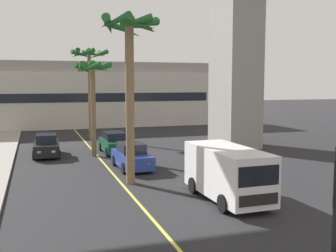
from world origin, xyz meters
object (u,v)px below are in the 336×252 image
Objects in this scene: car_queue_front at (114,143)px; palm_tree_mid_median at (130,54)px; car_queue_second at (46,146)px; delivery_van at (227,172)px; palm_tree_near_median at (93,80)px; car_queue_third at (132,157)px; palm_tree_far_median at (89,63)px.

palm_tree_mid_median reaches higher than car_queue_front.
car_queue_second is 15.89m from delivery_van.
palm_tree_mid_median is (-3.35, 4.39, 5.39)m from delivery_van.
car_queue_second is 5.81m from palm_tree_near_median.
car_queue_third is 7.03m from palm_tree_mid_median.
car_queue_second is at bearing 161.65° from palm_tree_near_median.
car_queue_second is 0.48× the size of palm_tree_mid_median.
palm_tree_near_median is at bearing 94.85° from palm_tree_mid_median.
car_queue_third is 15.43m from palm_tree_far_median.
delivery_van is at bearing -72.59° from palm_tree_near_median.
palm_tree_near_median is (-1.63, -0.87, 4.71)m from car_queue_front.
palm_tree_near_median is at bearing -95.99° from palm_tree_far_median.
delivery_van is at bearing -52.66° from palm_tree_mid_median.
car_queue_second is 1.00× the size of car_queue_third.
palm_tree_far_median reaches higher than palm_tree_near_median.
car_queue_second is at bearing 177.60° from car_queue_front.
car_queue_second is at bearing 128.54° from car_queue_third.
car_queue_front is 4.87m from car_queue_second.
car_queue_front is 5.06m from palm_tree_near_median.
palm_tree_far_median is at bearing 84.01° from palm_tree_near_median.
palm_tree_near_median is (-1.60, 4.99, 4.71)m from car_queue_third.
palm_tree_near_median is (3.24, -1.07, 4.71)m from car_queue_second.
palm_tree_mid_median is (0.73, -8.63, 1.24)m from palm_tree_near_median.
car_queue_third is at bearing 76.61° from palm_tree_mid_median.
palm_tree_near_median is 8.75m from palm_tree_mid_median.
palm_tree_mid_median is (-0.90, -9.50, 5.95)m from car_queue_front.
car_queue_second is 7.76m from car_queue_third.
car_queue_front is 11.24m from palm_tree_mid_median.
car_queue_front is at bearing 100.00° from delivery_van.
palm_tree_mid_median is at bearing -95.41° from car_queue_front.
car_queue_second is 0.78× the size of delivery_van.
car_queue_front is 10.36m from palm_tree_far_median.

